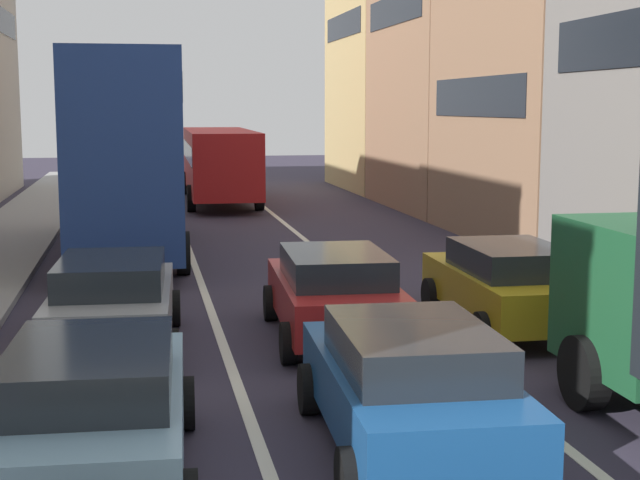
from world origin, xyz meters
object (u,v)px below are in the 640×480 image
bus_mid_queue_primary (128,146)px  sedan_right_lane_behind_truck (508,283)px  hatchback_centre_lane_third (334,292)px  sedan_left_lane_third (113,301)px  wagon_left_lane_second (93,408)px  sedan_centre_lane_second (410,384)px  bus_far_queue_secondary (219,159)px

bus_mid_queue_primary → sedan_right_lane_behind_truck: bearing=-144.9°
hatchback_centre_lane_third → sedan_left_lane_third: bearing=93.3°
hatchback_centre_lane_third → wagon_left_lane_second: bearing=149.0°
hatchback_centre_lane_third → bus_mid_queue_primary: 10.48m
sedan_centre_lane_second → bus_mid_queue_primary: (-3.13, 14.95, 2.03)m
hatchback_centre_lane_third → bus_far_queue_secondary: 22.71m
bus_mid_queue_primary → hatchback_centre_lane_third: bearing=-159.9°
sedan_centre_lane_second → wagon_left_lane_second: 3.40m
sedan_left_lane_third → sedan_centre_lane_second: bearing=-144.5°
bus_mid_queue_primary → wagon_left_lane_second: bearing=-180.0°
hatchback_centre_lane_third → bus_mid_queue_primary: bearing=21.8°
hatchback_centre_lane_third → bus_mid_queue_primary: bus_mid_queue_primary is taller
hatchback_centre_lane_third → bus_far_queue_secondary: bus_far_queue_secondary is taller
sedan_centre_lane_second → wagon_left_lane_second: bearing=95.7°
sedan_centre_lane_second → hatchback_centre_lane_third: (0.24, 5.24, 0.00)m
sedan_centre_lane_second → bus_mid_queue_primary: bearing=14.3°
sedan_left_lane_third → bus_mid_queue_primary: bus_mid_queue_primary is taller
bus_far_queue_secondary → hatchback_centre_lane_third: bearing=-179.0°
wagon_left_lane_second → sedan_right_lane_behind_truck: (6.72, 5.59, 0.00)m
wagon_left_lane_second → sedan_centre_lane_second: bearing=-84.0°
bus_mid_queue_primary → bus_far_queue_secondary: size_ratio=1.00×
wagon_left_lane_second → sedan_left_lane_third: 5.40m
sedan_centre_lane_second → sedan_left_lane_third: bearing=35.1°
wagon_left_lane_second → bus_far_queue_secondary: size_ratio=0.42×
sedan_right_lane_behind_truck → bus_mid_queue_primary: (-6.47, 9.56, 2.03)m
hatchback_centre_lane_third → sedan_right_lane_behind_truck: bearing=-84.4°
sedan_right_lane_behind_truck → bus_far_queue_secondary: bearing=9.0°
bus_far_queue_secondary → wagon_left_lane_second: bearing=173.6°
sedan_left_lane_third → bus_mid_queue_primary: size_ratio=0.42×
hatchback_centre_lane_third → bus_mid_queue_primary: (-3.37, 9.71, 2.03)m
bus_mid_queue_primary → bus_far_queue_secondary: 13.46m
sedan_centre_lane_second → sedan_left_lane_third: (-3.33, 5.20, 0.00)m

